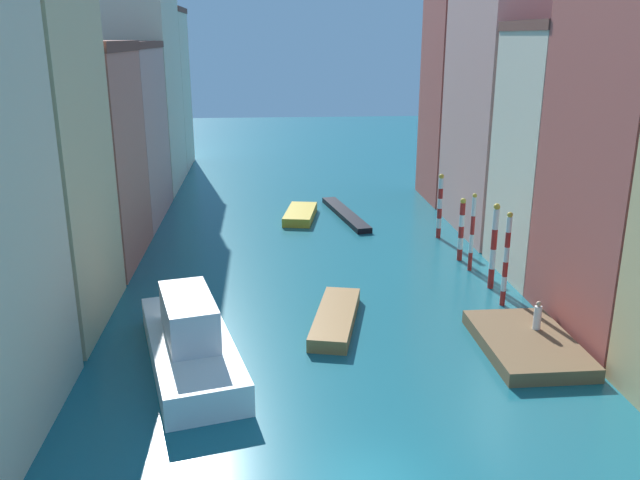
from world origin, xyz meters
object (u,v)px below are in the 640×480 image
(mooring_pole_2, at_px, (472,232))
(mooring_pole_1, at_px, (494,246))
(mooring_pole_0, at_px, (506,259))
(gondola_black, at_px, (345,214))
(mooring_pole_3, at_px, (461,229))
(person_on_dock, at_px, (538,316))
(waterfront_dock, at_px, (527,344))
(vaporetto_white, at_px, (190,341))
(mooring_pole_4, at_px, (440,205))
(motorboat_0, at_px, (336,318))
(motorboat_1, at_px, (300,214))

(mooring_pole_2, bearing_deg, mooring_pole_1, -84.40)
(mooring_pole_0, bearing_deg, gondola_black, 108.32)
(mooring_pole_0, distance_m, mooring_pole_3, 7.48)
(person_on_dock, relative_size, mooring_pole_2, 0.29)
(waterfront_dock, xyz_separation_m, mooring_pole_3, (0.60, 12.75, 1.79))
(mooring_pole_3, relative_size, vaporetto_white, 0.39)
(mooring_pole_4, bearing_deg, mooring_pole_1, -87.39)
(motorboat_0, bearing_deg, mooring_pole_3, 45.23)
(mooring_pole_4, xyz_separation_m, vaporetto_white, (-15.79, -17.74, -1.28))
(mooring_pole_2, bearing_deg, vaporetto_white, -145.89)
(mooring_pole_0, bearing_deg, vaporetto_white, -161.77)
(waterfront_dock, xyz_separation_m, motorboat_0, (-8.47, 3.60, 0.01))
(waterfront_dock, bearing_deg, vaporetto_white, 179.99)
(mooring_pole_4, distance_m, gondola_black, 8.96)
(mooring_pole_1, bearing_deg, mooring_pole_2, 95.60)
(mooring_pole_0, distance_m, motorboat_0, 9.67)
(mooring_pole_3, distance_m, motorboat_0, 13.01)
(vaporetto_white, distance_m, motorboat_1, 24.58)
(waterfront_dock, relative_size, vaporetto_white, 0.62)
(mooring_pole_2, relative_size, vaporetto_white, 0.46)
(waterfront_dock, xyz_separation_m, vaporetto_white, (-15.28, 0.00, 0.79))
(motorboat_0, bearing_deg, waterfront_dock, -23.05)
(mooring_pole_3, bearing_deg, motorboat_0, -134.77)
(mooring_pole_3, xyz_separation_m, vaporetto_white, (-15.88, -12.75, -1.01))
(person_on_dock, bearing_deg, gondola_black, 105.03)
(mooring_pole_1, distance_m, vaporetto_white, 18.08)
(gondola_black, bearing_deg, motorboat_1, -175.62)
(mooring_pole_2, bearing_deg, motorboat_1, 126.95)
(waterfront_dock, xyz_separation_m, motorboat_1, (-9.09, 23.78, 0.02))
(waterfront_dock, relative_size, mooring_pole_3, 1.60)
(vaporetto_white, bearing_deg, motorboat_1, 75.41)
(mooring_pole_2, distance_m, vaporetto_white, 19.31)
(mooring_pole_3, distance_m, vaporetto_white, 20.39)
(mooring_pole_3, relative_size, motorboat_0, 0.59)
(mooring_pole_2, relative_size, gondola_black, 0.48)
(mooring_pole_2, height_order, mooring_pole_3, mooring_pole_2)
(person_on_dock, height_order, mooring_pole_2, mooring_pole_2)
(mooring_pole_0, xyz_separation_m, mooring_pole_2, (-0.09, 5.52, -0.15))
(vaporetto_white, height_order, motorboat_0, vaporetto_white)
(mooring_pole_4, xyz_separation_m, gondola_black, (-5.97, 6.32, -2.18))
(waterfront_dock, height_order, mooring_pole_1, mooring_pole_1)
(waterfront_dock, height_order, gondola_black, waterfront_dock)
(waterfront_dock, relative_size, motorboat_1, 1.13)
(mooring_pole_1, bearing_deg, person_on_dock, -91.58)
(gondola_black, bearing_deg, person_on_dock, -74.97)
(waterfront_dock, xyz_separation_m, gondola_black, (-5.45, 24.06, -0.11))
(person_on_dock, relative_size, gondola_black, 0.14)
(waterfront_dock, bearing_deg, gondola_black, 102.77)
(mooring_pole_3, bearing_deg, waterfront_dock, -92.70)
(person_on_dock, relative_size, motorboat_1, 0.24)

